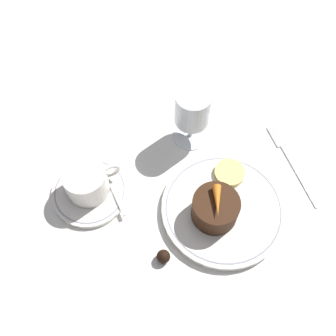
% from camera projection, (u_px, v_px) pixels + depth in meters
% --- Properties ---
extents(ground_plane, '(3.00, 3.00, 0.00)m').
position_uv_depth(ground_plane, '(191.00, 195.00, 0.73)').
color(ground_plane, white).
extents(dinner_plate, '(0.22, 0.22, 0.01)m').
position_uv_depth(dinner_plate, '(223.00, 209.00, 0.71)').
color(dinner_plate, white).
rests_on(dinner_plate, ground_plane).
extents(saucer, '(0.14, 0.14, 0.01)m').
position_uv_depth(saucer, '(90.00, 192.00, 0.73)').
color(saucer, white).
rests_on(saucer, ground_plane).
extents(coffee_cup, '(0.10, 0.08, 0.06)m').
position_uv_depth(coffee_cup, '(87.00, 181.00, 0.70)').
color(coffee_cup, white).
rests_on(coffee_cup, saucer).
extents(spoon, '(0.02, 0.12, 0.00)m').
position_uv_depth(spoon, '(110.00, 183.00, 0.73)').
color(spoon, silver).
rests_on(spoon, saucer).
extents(wine_glass, '(0.07, 0.07, 0.12)m').
position_uv_depth(wine_glass, '(192.00, 111.00, 0.73)').
color(wine_glass, silver).
rests_on(wine_glass, ground_plane).
extents(fork, '(0.04, 0.19, 0.01)m').
position_uv_depth(fork, '(288.00, 155.00, 0.77)').
color(fork, silver).
rests_on(fork, ground_plane).
extents(dessert_cake, '(0.08, 0.08, 0.05)m').
position_uv_depth(dessert_cake, '(215.00, 209.00, 0.67)').
color(dessert_cake, '#381E0F').
rests_on(dessert_cake, dinner_plate).
extents(carrot_garnish, '(0.04, 0.05, 0.02)m').
position_uv_depth(carrot_garnish, '(217.00, 200.00, 0.65)').
color(carrot_garnish, orange).
rests_on(carrot_garnish, dessert_cake).
extents(pineapple_slice, '(0.06, 0.06, 0.01)m').
position_uv_depth(pineapple_slice, '(231.00, 174.00, 0.73)').
color(pineapple_slice, '#EFE075').
rests_on(pineapple_slice, dinner_plate).
extents(chocolate_truffle, '(0.02, 0.02, 0.02)m').
position_uv_depth(chocolate_truffle, '(163.00, 256.00, 0.66)').
color(chocolate_truffle, black).
rests_on(chocolate_truffle, ground_plane).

